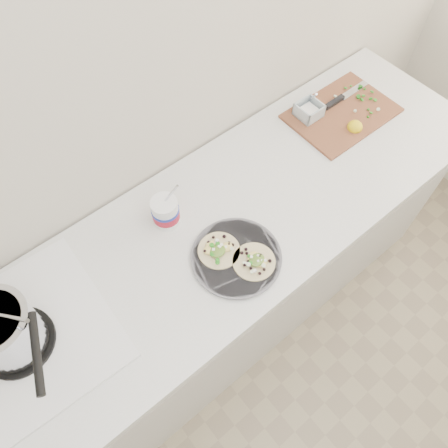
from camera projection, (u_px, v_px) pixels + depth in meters
counter at (203, 290)px, 1.86m from camera, size 2.44×0.66×0.90m
stove at (9, 335)px, 1.22m from camera, size 0.55×0.51×0.26m
taco_plate at (236, 256)px, 1.43m from camera, size 0.30×0.30×0.04m
tub at (166, 210)px, 1.46m from camera, size 0.09×0.09×0.21m
cutboard at (339, 110)px, 1.78m from camera, size 0.43×0.30×0.07m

